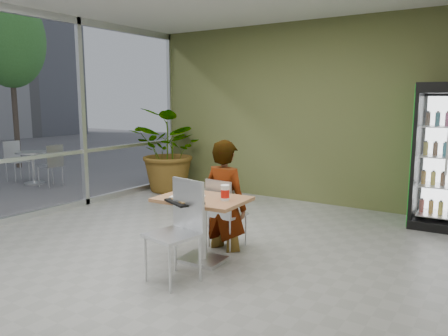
{
  "coord_description": "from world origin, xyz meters",
  "views": [
    {
      "loc": [
        3.19,
        -3.83,
        1.85
      ],
      "look_at": [
        0.25,
        0.66,
        1.0
      ],
      "focal_mm": 35.0,
      "sensor_mm": 36.0,
      "label": 1
    }
  ],
  "objects": [
    {
      "name": "chair_far",
      "position": [
        0.3,
        0.56,
        0.51
      ],
      "size": [
        0.42,
        0.42,
        0.88
      ],
      "rotation": [
        0.0,
        0.0,
        3.06
      ],
      "color": "silver",
      "rests_on": "ground"
    },
    {
      "name": "chair_near",
      "position": [
        0.45,
        -0.46,
        0.61
      ],
      "size": [
        0.54,
        0.54,
        1.04
      ],
      "rotation": [
        0.0,
        0.0,
        -0.19
      ],
      "color": "silver",
      "rests_on": "ground"
    },
    {
      "name": "potted_plant",
      "position": [
        -2.44,
        2.85,
        0.84
      ],
      "size": [
        1.68,
        1.51,
        1.68
      ],
      "primitive_type": "imported",
      "rotation": [
        0.0,
        0.0,
        -0.14
      ],
      "color": "#356F2C",
      "rests_on": "ground"
    },
    {
      "name": "soda_cup",
      "position": [
        0.64,
        0.09,
        0.83
      ],
      "size": [
        0.1,
        0.1,
        0.17
      ],
      "color": "white",
      "rests_on": "dining_table"
    },
    {
      "name": "ground",
      "position": [
        0.0,
        0.0,
        0.0
      ],
      "size": [
        7.0,
        7.0,
        0.0
      ],
      "primitive_type": "plane",
      "color": "gray",
      "rests_on": "ground"
    },
    {
      "name": "room_envelope",
      "position": [
        0.0,
        0.0,
        1.6
      ],
      "size": [
        6.0,
        7.0,
        3.2
      ],
      "primitive_type": null,
      "color": "beige",
      "rests_on": "ground"
    },
    {
      "name": "pizza_plate",
      "position": [
        0.25,
        0.07,
        0.77
      ],
      "size": [
        0.26,
        0.22,
        0.03
      ],
      "color": "white",
      "rests_on": "dining_table"
    },
    {
      "name": "napkin_stack",
      "position": [
        0.12,
        -0.09,
        0.76
      ],
      "size": [
        0.18,
        0.18,
        0.02
      ],
      "primitive_type": "cube",
      "rotation": [
        0.0,
        0.0,
        0.22
      ],
      "color": "white",
      "rests_on": "dining_table"
    },
    {
      "name": "dining_table",
      "position": [
        0.35,
        0.06,
        0.54
      ],
      "size": [
        1.03,
        0.75,
        0.75
      ],
      "rotation": [
        0.0,
        0.0,
        0.05
      ],
      "color": "#9E6E44",
      "rests_on": "ground"
    },
    {
      "name": "seated_woman",
      "position": [
        0.31,
        0.6,
        0.53
      ],
      "size": [
        0.64,
        0.45,
        1.66
      ],
      "primitive_type": "imported",
      "rotation": [
        0.0,
        0.0,
        3.06
      ],
      "color": "black",
      "rests_on": "ground"
    },
    {
      "name": "cafeteria_tray",
      "position": [
        0.33,
        -0.24,
        0.76
      ],
      "size": [
        0.48,
        0.43,
        0.02
      ],
      "primitive_type": "cube",
      "rotation": [
        0.0,
        0.0,
        -0.42
      ],
      "color": "black",
      "rests_on": "dining_table"
    },
    {
      "name": "storefront_frame",
      "position": [
        -3.0,
        0.0,
        1.6
      ],
      "size": [
        0.1,
        7.0,
        3.2
      ],
      "primitive_type": null,
      "color": "silver",
      "rests_on": "ground"
    }
  ]
}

